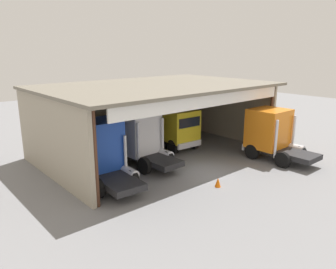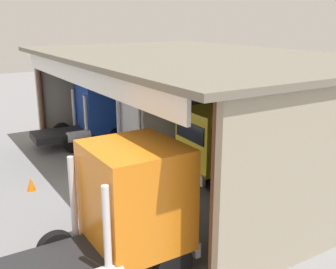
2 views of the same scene
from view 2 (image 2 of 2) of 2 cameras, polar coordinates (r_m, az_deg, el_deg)
name	(u,v)px [view 2 (image 2 of 2)]	position (r m, az deg, el deg)	size (l,w,h in m)	color
ground_plane	(94,189)	(17.00, -10.47, -7.58)	(80.00, 80.00, 0.00)	slate
workshop_shed	(213,86)	(18.88, 6.43, 6.83)	(16.47, 11.10, 5.30)	#9E937F
truck_blue_center_left_bay	(96,109)	(22.66, -10.13, 3.57)	(2.69, 5.15, 3.76)	#1E47B7
truck_white_right_bay	(148,122)	(19.90, -2.78, 1.77)	(2.60, 5.17, 3.49)	white
truck_yellow_center_bay	(220,144)	(17.10, 7.39, -1.32)	(2.63, 5.24, 3.20)	yellow
truck_orange_yard_outside	(127,208)	(11.01, -5.86, -10.23)	(2.73, 5.03, 3.59)	orange
oil_drum	(254,143)	(21.58, 12.12, -1.21)	(0.58, 0.58, 0.93)	#B21E19
traffic_cone	(31,184)	(17.39, -18.79, -6.66)	(0.36, 0.36, 0.56)	orange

